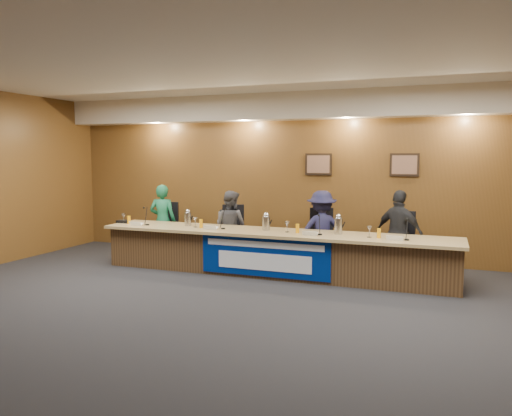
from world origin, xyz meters
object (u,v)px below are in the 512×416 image
at_px(banner, 264,257).
at_px(panelist_b, 231,227).
at_px(carafe_mid, 266,223).
at_px(panelist_c, 321,231).
at_px(office_chair_b, 233,237).
at_px(carafe_right, 338,226).
at_px(office_chair_a, 166,232).
at_px(dais_body, 272,254).
at_px(panelist_d, 399,234).
at_px(carafe_left, 188,219).
at_px(office_chair_d, 399,247).
at_px(office_chair_c, 323,242).
at_px(panelist_a, 163,221).
at_px(speakerphone, 124,222).

xyz_separation_m(banner, panelist_b, (-1.04, 1.03, 0.30)).
xyz_separation_m(banner, carafe_mid, (-0.12, 0.44, 0.49)).
relative_size(panelist_c, office_chair_b, 2.93).
bearing_deg(carafe_right, panelist_b, 164.72).
bearing_deg(panelist_b, office_chair_a, 10.72).
distance_m(dais_body, office_chair_a, 2.62).
height_order(panelist_d, carafe_left, panelist_d).
bearing_deg(panelist_c, dais_body, 17.50).
xyz_separation_m(banner, carafe_right, (1.12, 0.44, 0.50)).
bearing_deg(panelist_c, office_chair_b, -26.97).
bearing_deg(office_chair_d, office_chair_a, -172.26).
bearing_deg(banner, carafe_left, 164.58).
bearing_deg(office_chair_c, banner, -142.14).
relative_size(panelist_c, carafe_right, 5.34).
bearing_deg(carafe_left, carafe_mid, -0.28).
xyz_separation_m(banner, panelist_d, (2.02, 1.03, 0.35)).
xyz_separation_m(banner, carafe_left, (-1.63, 0.45, 0.49)).
bearing_deg(office_chair_b, carafe_right, -38.29).
height_order(panelist_b, office_chair_d, panelist_b).
distance_m(panelist_a, carafe_right, 3.68).
bearing_deg(panelist_d, panelist_b, 24.60).
height_order(panelist_a, office_chair_b, panelist_a).
distance_m(panelist_a, panelist_c, 3.22).
distance_m(panelist_a, panelist_b, 1.47).
bearing_deg(speakerphone, office_chair_c, 11.76).
bearing_deg(panelist_a, carafe_mid, 155.45).
relative_size(dais_body, carafe_right, 22.76).
bearing_deg(panelist_d, speakerphone, 32.16).
bearing_deg(dais_body, panelist_b, 149.53).
xyz_separation_m(panelist_c, carafe_mid, (-0.82, -0.59, 0.16)).
distance_m(dais_body, panelist_d, 2.14).
bearing_deg(carafe_mid, carafe_right, -0.21).
distance_m(panelist_a, office_chair_d, 4.54).
xyz_separation_m(panelist_c, carafe_left, (-2.33, -0.58, 0.17)).
height_order(carafe_mid, speakerphone, carafe_mid).
distance_m(dais_body, carafe_right, 1.24).
height_order(office_chair_b, office_chair_d, same).
bearing_deg(office_chair_d, panelist_a, -171.00).
bearing_deg(carafe_mid, panelist_b, 147.52).
bearing_deg(office_chair_c, speakerphone, 171.48).
xyz_separation_m(banner, office_chair_b, (-1.04, 1.13, 0.10)).
relative_size(carafe_right, speakerphone, 0.82).
distance_m(panelist_c, speakerphone, 3.71).
distance_m(carafe_right, speakerphone, 4.07).
distance_m(office_chair_c, office_chair_d, 1.32).
relative_size(panelist_c, panelist_d, 0.97).
bearing_deg(dais_body, panelist_d, 16.90).
bearing_deg(panelist_a, office_chair_a, -100.79).
bearing_deg(office_chair_a, office_chair_c, -15.07).
xyz_separation_m(office_chair_b, carafe_mid, (0.92, -0.69, 0.39)).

